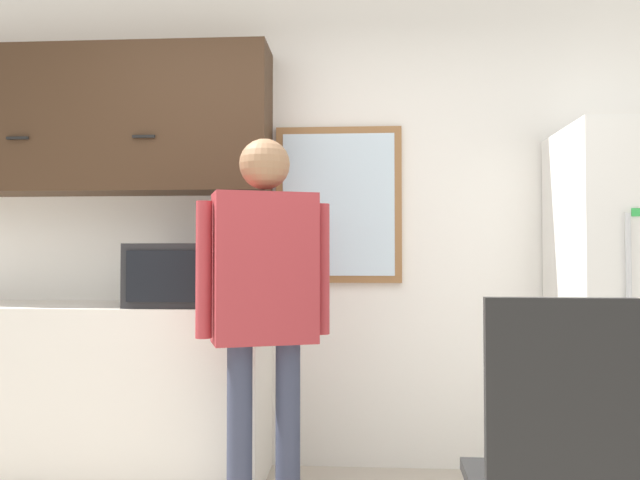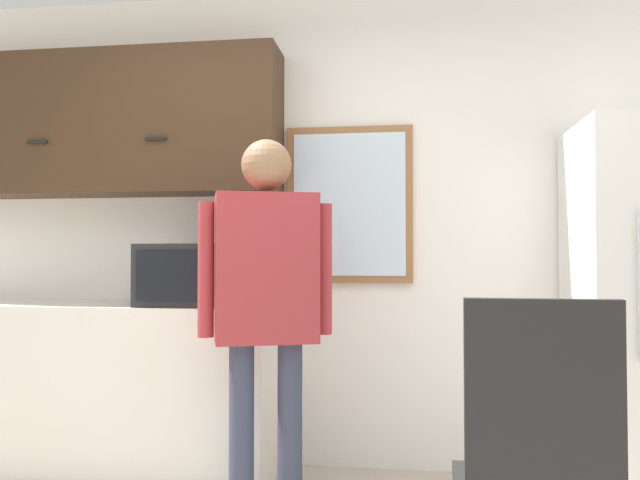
% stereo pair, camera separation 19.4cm
% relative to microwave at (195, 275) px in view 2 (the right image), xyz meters
% --- Properties ---
extents(back_wall, '(6.00, 0.06, 2.70)m').
position_rel_microwave_xyz_m(back_wall, '(0.64, 0.40, 0.27)').
color(back_wall, white).
rests_on(back_wall, ground_plane).
extents(counter, '(1.96, 0.58, 0.92)m').
position_rel_microwave_xyz_m(counter, '(-0.58, 0.08, -0.62)').
color(counter, silver).
rests_on(counter, ground_plane).
extents(upper_cabinets, '(1.96, 0.34, 0.80)m').
position_rel_microwave_xyz_m(upper_cabinets, '(-0.58, 0.22, 0.85)').
color(upper_cabinets, '#3D2819').
extents(microwave, '(0.53, 0.39, 0.32)m').
position_rel_microwave_xyz_m(microwave, '(0.00, 0.00, 0.00)').
color(microwave, '#232326').
rests_on(microwave, counter).
extents(person, '(0.57, 0.35, 1.70)m').
position_rel_microwave_xyz_m(person, '(0.47, -0.42, -0.04)').
color(person, '#33384C').
rests_on(person, ground_plane).
extents(chair, '(0.47, 0.47, 1.06)m').
position_rel_microwave_xyz_m(chair, '(1.46, -1.24, -0.51)').
color(chair, black).
rests_on(chair, ground_plane).
extents(window, '(0.71, 0.05, 0.88)m').
position_rel_microwave_xyz_m(window, '(0.77, 0.36, 0.39)').
color(window, olive).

